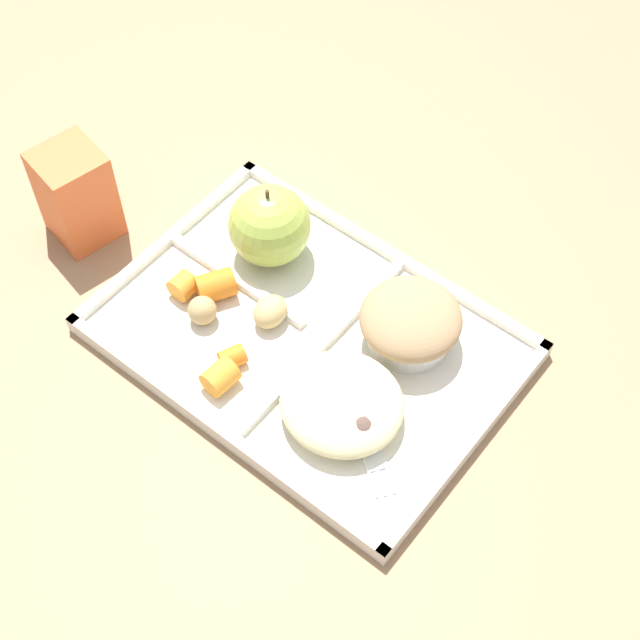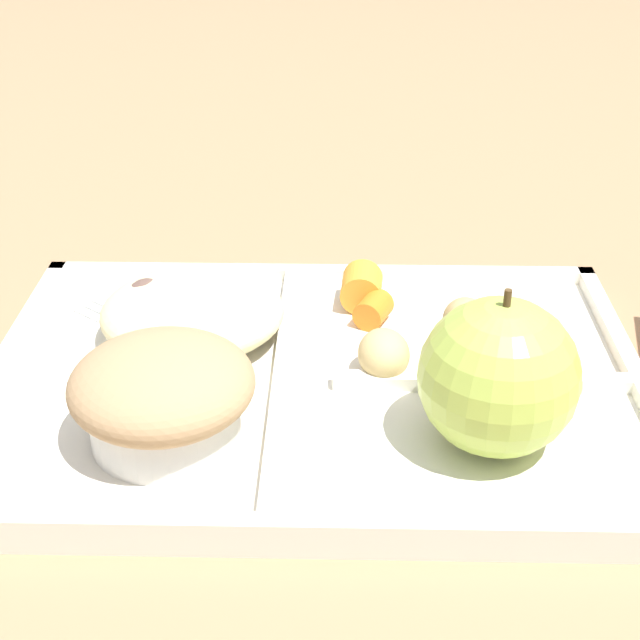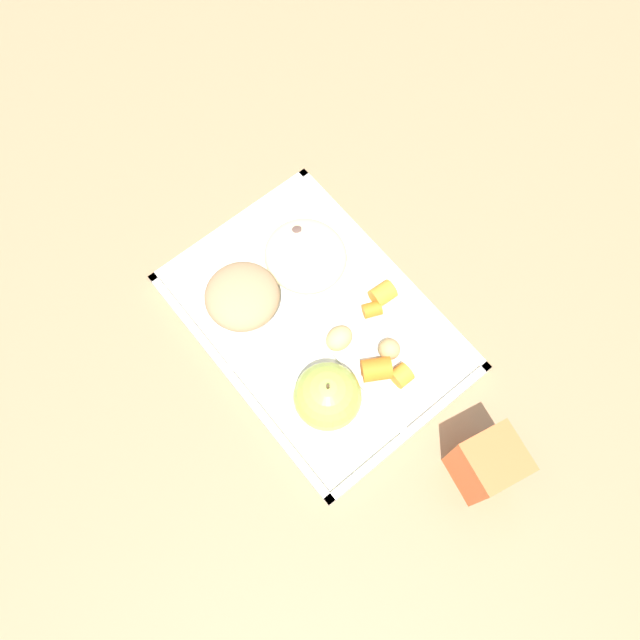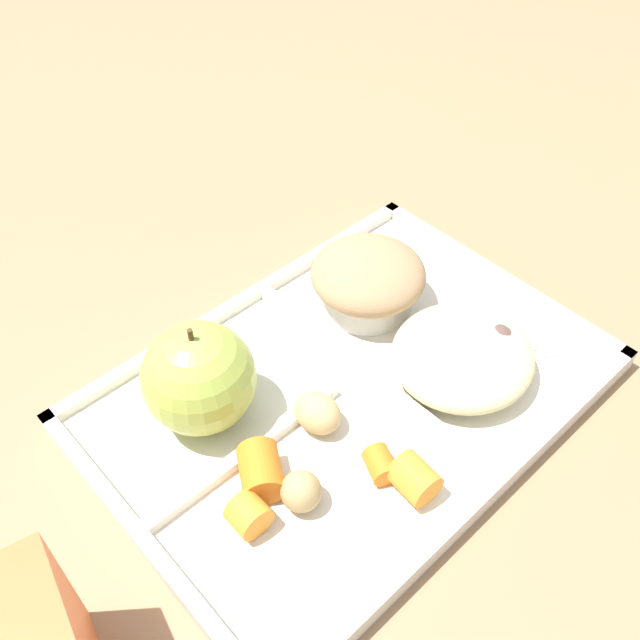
{
  "view_description": "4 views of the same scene",
  "coord_description": "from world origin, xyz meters",
  "px_view_note": "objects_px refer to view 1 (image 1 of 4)",
  "views": [
    {
      "loc": [
        0.31,
        -0.37,
        0.73
      ],
      "look_at": [
        0.01,
        0.0,
        0.05
      ],
      "focal_mm": 53.61,
      "sensor_mm": 36.0,
      "label": 1
    },
    {
      "loc": [
        -0.01,
        0.43,
        0.29
      ],
      "look_at": [
        -0.0,
        -0.0,
        0.05
      ],
      "focal_mm": 52.09,
      "sensor_mm": 36.0,
      "label": 2
    },
    {
      "loc": [
        -0.23,
        0.18,
        0.77
      ],
      "look_at": [
        -0.01,
        0.0,
        0.05
      ],
      "focal_mm": 36.72,
      "sensor_mm": 36.0,
      "label": 3
    },
    {
      "loc": [
        -0.23,
        -0.22,
        0.42
      ],
      "look_at": [
        0.0,
        0.03,
        0.06
      ],
      "focal_mm": 39.13,
      "sensor_mm": 36.0,
      "label": 4
    }
  ],
  "objects_px": {
    "lunch_tray": "(307,338)",
    "plastic_fork": "(364,428)",
    "bran_muffin": "(410,323)",
    "green_apple": "(269,226)",
    "milk_carton": "(76,195)"
  },
  "relations": [
    {
      "from": "lunch_tray",
      "to": "plastic_fork",
      "type": "xyz_separation_m",
      "value": [
        0.1,
        -0.04,
        0.01
      ]
    },
    {
      "from": "green_apple",
      "to": "bran_muffin",
      "type": "relative_size",
      "value": 0.95
    },
    {
      "from": "milk_carton",
      "to": "plastic_fork",
      "type": "bearing_deg",
      "value": 9.92
    },
    {
      "from": "green_apple",
      "to": "milk_carton",
      "type": "height_order",
      "value": "milk_carton"
    },
    {
      "from": "bran_muffin",
      "to": "plastic_fork",
      "type": "distance_m",
      "value": 0.1
    },
    {
      "from": "bran_muffin",
      "to": "milk_carton",
      "type": "height_order",
      "value": "milk_carton"
    },
    {
      "from": "lunch_tray",
      "to": "milk_carton",
      "type": "distance_m",
      "value": 0.26
    },
    {
      "from": "lunch_tray",
      "to": "milk_carton",
      "type": "height_order",
      "value": "milk_carton"
    },
    {
      "from": "green_apple",
      "to": "plastic_fork",
      "type": "bearing_deg",
      "value": -27.73
    },
    {
      "from": "lunch_tray",
      "to": "milk_carton",
      "type": "bearing_deg",
      "value": -172.94
    },
    {
      "from": "bran_muffin",
      "to": "milk_carton",
      "type": "distance_m",
      "value": 0.34
    },
    {
      "from": "green_apple",
      "to": "plastic_fork",
      "type": "relative_size",
      "value": 0.69
    },
    {
      "from": "bran_muffin",
      "to": "plastic_fork",
      "type": "height_order",
      "value": "bran_muffin"
    },
    {
      "from": "lunch_tray",
      "to": "green_apple",
      "type": "relative_size",
      "value": 4.18
    },
    {
      "from": "milk_carton",
      "to": "lunch_tray",
      "type": "bearing_deg",
      "value": 18.85
    }
  ]
}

